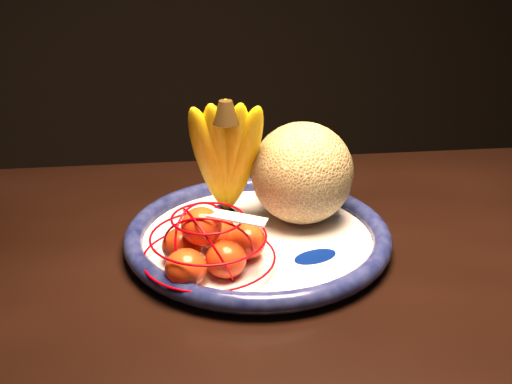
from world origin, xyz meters
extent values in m
cube|color=black|center=(-0.07, 0.05, 0.78)|extent=(1.69, 1.11, 0.04)
cylinder|color=white|center=(0.14, 0.20, 0.81)|extent=(0.30, 0.30, 0.01)
torus|color=#060B39|center=(0.14, 0.20, 0.82)|extent=(0.33, 0.33, 0.02)
cylinder|color=white|center=(0.14, 0.20, 0.80)|extent=(0.15, 0.15, 0.00)
ellipsoid|color=#00125C|center=(0.19, 0.14, 0.81)|extent=(0.12, 0.09, 0.00)
ellipsoid|color=#00125C|center=(0.11, 0.28, 0.81)|extent=(0.07, 0.11, 0.00)
ellipsoid|color=#00125C|center=(0.04, 0.20, 0.81)|extent=(0.10, 0.06, 0.00)
sphere|color=olive|center=(0.20, 0.24, 0.88)|extent=(0.13, 0.13, 0.13)
ellipsoid|color=yellow|center=(0.09, 0.26, 0.90)|extent=(0.10, 0.11, 0.18)
ellipsoid|color=yellow|center=(0.10, 0.26, 0.90)|extent=(0.08, 0.11, 0.18)
ellipsoid|color=yellow|center=(0.11, 0.26, 0.90)|extent=(0.05, 0.10, 0.18)
ellipsoid|color=yellow|center=(0.12, 0.26, 0.90)|extent=(0.05, 0.10, 0.18)
ellipsoid|color=yellow|center=(0.13, 0.26, 0.90)|extent=(0.07, 0.11, 0.18)
cone|color=black|center=(0.11, 0.26, 0.98)|extent=(0.03, 0.03, 0.03)
ellipsoid|color=#FF4E15|center=(0.04, 0.11, 0.83)|extent=(0.05, 0.05, 0.04)
ellipsoid|color=#FF4E15|center=(0.08, 0.12, 0.83)|extent=(0.05, 0.05, 0.04)
ellipsoid|color=#FF4E15|center=(0.11, 0.16, 0.83)|extent=(0.05, 0.05, 0.04)
ellipsoid|color=#FF4E15|center=(0.04, 0.16, 0.83)|extent=(0.05, 0.05, 0.04)
ellipsoid|color=#FF4E15|center=(0.08, 0.19, 0.83)|extent=(0.05, 0.05, 0.04)
ellipsoid|color=#FF4E15|center=(0.06, 0.14, 0.86)|extent=(0.05, 0.05, 0.04)
torus|color=#C20009|center=(0.07, 0.15, 0.82)|extent=(0.20, 0.20, 0.00)
torus|color=#C20009|center=(0.07, 0.15, 0.85)|extent=(0.17, 0.17, 0.00)
torus|color=#C20009|center=(0.07, 0.15, 0.87)|extent=(0.11, 0.11, 0.00)
torus|color=#C20009|center=(0.07, 0.15, 0.84)|extent=(0.11, 0.10, 0.09)
torus|color=#C20009|center=(0.07, 0.15, 0.84)|extent=(0.07, 0.11, 0.09)
torus|color=#C20009|center=(0.07, 0.15, 0.84)|extent=(0.11, 0.07, 0.09)
cube|color=white|center=(0.09, 0.13, 0.88)|extent=(0.08, 0.05, 0.01)
camera|label=1|loc=(-0.02, -0.49, 1.19)|focal=45.00mm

